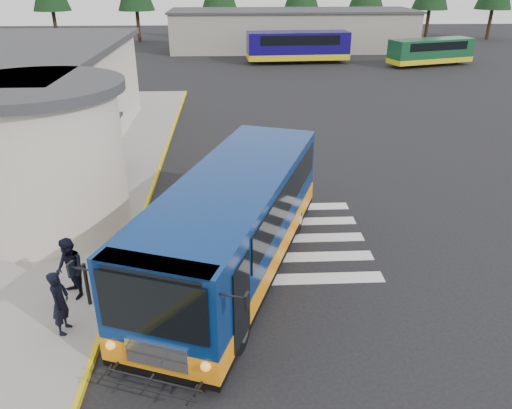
{
  "coord_description": "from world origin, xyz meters",
  "views": [
    {
      "loc": [
        -0.78,
        -15.18,
        8.06
      ],
      "look_at": [
        -0.05,
        -0.5,
        1.13
      ],
      "focal_mm": 35.0,
      "sensor_mm": 36.0,
      "label": 1
    }
  ],
  "objects_px": {
    "transit_bus": "(234,228)",
    "pedestrian_a": "(60,302)",
    "far_bus_b": "(431,51)",
    "pedestrian_b": "(70,269)",
    "far_bus_a": "(298,46)",
    "bollard": "(87,284)"
  },
  "relations": [
    {
      "from": "transit_bus",
      "to": "pedestrian_b",
      "type": "distance_m",
      "value": 4.5
    },
    {
      "from": "pedestrian_a",
      "to": "far_bus_b",
      "type": "distance_m",
      "value": 43.04
    },
    {
      "from": "transit_bus",
      "to": "pedestrian_a",
      "type": "relative_size",
      "value": 6.51
    },
    {
      "from": "pedestrian_a",
      "to": "far_bus_a",
      "type": "xyz_separation_m",
      "value": [
        10.47,
        38.76,
        0.62
      ]
    },
    {
      "from": "far_bus_b",
      "to": "pedestrian_b",
      "type": "bearing_deg",
      "value": 130.16
    },
    {
      "from": "pedestrian_b",
      "to": "transit_bus",
      "type": "bearing_deg",
      "value": 69.14
    },
    {
      "from": "pedestrian_a",
      "to": "bollard",
      "type": "xyz_separation_m",
      "value": [
        0.32,
        1.06,
        -0.22
      ]
    },
    {
      "from": "far_bus_a",
      "to": "bollard",
      "type": "bearing_deg",
      "value": 161.67
    },
    {
      "from": "far_bus_a",
      "to": "pedestrian_a",
      "type": "bearing_deg",
      "value": 161.62
    },
    {
      "from": "pedestrian_b",
      "to": "bollard",
      "type": "xyz_separation_m",
      "value": [
        0.5,
        -0.38,
        -0.24
      ]
    },
    {
      "from": "transit_bus",
      "to": "pedestrian_b",
      "type": "height_order",
      "value": "transit_bus"
    },
    {
      "from": "pedestrian_b",
      "to": "far_bus_b",
      "type": "bearing_deg",
      "value": 109.72
    },
    {
      "from": "far_bus_b",
      "to": "pedestrian_a",
      "type": "bearing_deg",
      "value": 131.39
    },
    {
      "from": "transit_bus",
      "to": "far_bus_b",
      "type": "xyz_separation_m",
      "value": [
        18.38,
        33.97,
        -0.08
      ]
    },
    {
      "from": "bollard",
      "to": "far_bus_b",
      "type": "relative_size",
      "value": 0.15
    },
    {
      "from": "pedestrian_a",
      "to": "far_bus_a",
      "type": "distance_m",
      "value": 40.15
    },
    {
      "from": "transit_bus",
      "to": "far_bus_b",
      "type": "distance_m",
      "value": 38.63
    },
    {
      "from": "pedestrian_b",
      "to": "bollard",
      "type": "relative_size",
      "value": 1.4
    },
    {
      "from": "pedestrian_b",
      "to": "far_bus_b",
      "type": "distance_m",
      "value": 41.92
    },
    {
      "from": "pedestrian_a",
      "to": "far_bus_a",
      "type": "relative_size",
      "value": 0.17
    },
    {
      "from": "pedestrian_a",
      "to": "transit_bus",
      "type": "bearing_deg",
      "value": -51.24
    },
    {
      "from": "transit_bus",
      "to": "bollard",
      "type": "xyz_separation_m",
      "value": [
        -3.79,
        -1.66,
        -0.66
      ]
    }
  ]
}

